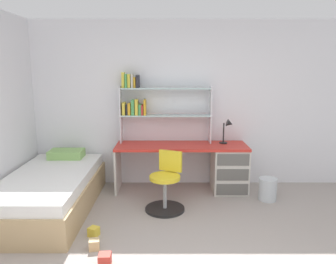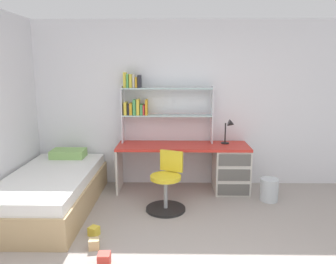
{
  "view_description": "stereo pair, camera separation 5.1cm",
  "coord_description": "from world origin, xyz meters",
  "px_view_note": "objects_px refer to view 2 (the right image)",
  "views": [
    {
      "loc": [
        -0.26,
        -2.29,
        1.84
      ],
      "look_at": [
        -0.28,
        1.79,
        1.04
      ],
      "focal_mm": 34.96,
      "sensor_mm": 36.0,
      "label": 1
    },
    {
      "loc": [
        -0.21,
        -2.29,
        1.84
      ],
      "look_at": [
        -0.28,
        1.79,
        1.04
      ],
      "focal_mm": 34.96,
      "sensor_mm": 36.0,
      "label": 2
    }
  ],
  "objects_px": {
    "desk": "(217,165)",
    "bookshelf_hutch": "(153,103)",
    "toy_block_yellow_1": "(94,231)",
    "toy_block_red_0": "(104,259)",
    "waste_bin": "(269,190)",
    "toy_block_natural_3": "(94,244)",
    "swivel_chair": "(167,188)",
    "desk_lamp": "(230,128)",
    "bed_platform": "(51,191)"
  },
  "relations": [
    {
      "from": "waste_bin",
      "to": "toy_block_natural_3",
      "type": "distance_m",
      "value": 2.53
    },
    {
      "from": "toy_block_yellow_1",
      "to": "desk",
      "type": "bearing_deg",
      "value": 42.32
    },
    {
      "from": "toy_block_red_0",
      "to": "toy_block_yellow_1",
      "type": "xyz_separation_m",
      "value": [
        -0.23,
        0.55,
        -0.01
      ]
    },
    {
      "from": "toy_block_yellow_1",
      "to": "toy_block_natural_3",
      "type": "height_order",
      "value": "toy_block_natural_3"
    },
    {
      "from": "desk",
      "to": "bookshelf_hutch",
      "type": "distance_m",
      "value": 1.36
    },
    {
      "from": "bookshelf_hutch",
      "to": "toy_block_natural_3",
      "type": "xyz_separation_m",
      "value": [
        -0.5,
        -1.87,
        -1.27
      ]
    },
    {
      "from": "bookshelf_hutch",
      "to": "toy_block_red_0",
      "type": "relative_size",
      "value": 11.96
    },
    {
      "from": "toy_block_red_0",
      "to": "swivel_chair",
      "type": "bearing_deg",
      "value": 65.75
    },
    {
      "from": "swivel_chair",
      "to": "toy_block_yellow_1",
      "type": "distance_m",
      "value": 1.1
    },
    {
      "from": "swivel_chair",
      "to": "toy_block_red_0",
      "type": "distance_m",
      "value": 1.41
    },
    {
      "from": "desk",
      "to": "waste_bin",
      "type": "distance_m",
      "value": 0.83
    },
    {
      "from": "toy_block_red_0",
      "to": "toy_block_yellow_1",
      "type": "relative_size",
      "value": 1.14
    },
    {
      "from": "swivel_chair",
      "to": "toy_block_natural_3",
      "type": "distance_m",
      "value": 1.25
    },
    {
      "from": "bookshelf_hutch",
      "to": "desk_lamp",
      "type": "distance_m",
      "value": 1.22
    },
    {
      "from": "bookshelf_hutch",
      "to": "waste_bin",
      "type": "height_order",
      "value": "bookshelf_hutch"
    },
    {
      "from": "desk",
      "to": "bookshelf_hutch",
      "type": "bearing_deg",
      "value": 169.62
    },
    {
      "from": "desk",
      "to": "waste_bin",
      "type": "height_order",
      "value": "desk"
    },
    {
      "from": "toy_block_natural_3",
      "to": "toy_block_red_0",
      "type": "bearing_deg",
      "value": -59.87
    },
    {
      "from": "desk_lamp",
      "to": "toy_block_natural_3",
      "type": "xyz_separation_m",
      "value": [
        -1.67,
        -1.75,
        -0.91
      ]
    },
    {
      "from": "desk_lamp",
      "to": "swivel_chair",
      "type": "bearing_deg",
      "value": -140.59
    },
    {
      "from": "bed_platform",
      "to": "waste_bin",
      "type": "height_order",
      "value": "bed_platform"
    },
    {
      "from": "desk_lamp",
      "to": "toy_block_red_0",
      "type": "distance_m",
      "value": 2.69
    },
    {
      "from": "waste_bin",
      "to": "desk_lamp",
      "type": "bearing_deg",
      "value": 137.69
    },
    {
      "from": "desk",
      "to": "waste_bin",
      "type": "xyz_separation_m",
      "value": [
        0.69,
        -0.39,
        -0.24
      ]
    },
    {
      "from": "bed_platform",
      "to": "toy_block_red_0",
      "type": "xyz_separation_m",
      "value": [
        0.95,
        -1.25,
        -0.19
      ]
    },
    {
      "from": "swivel_chair",
      "to": "toy_block_natural_3",
      "type": "relative_size",
      "value": 7.21
    },
    {
      "from": "desk",
      "to": "toy_block_natural_3",
      "type": "relative_size",
      "value": 18.54
    },
    {
      "from": "bed_platform",
      "to": "waste_bin",
      "type": "bearing_deg",
      "value": 6.26
    },
    {
      "from": "toy_block_red_0",
      "to": "bed_platform",
      "type": "bearing_deg",
      "value": 127.24
    },
    {
      "from": "desk",
      "to": "desk_lamp",
      "type": "bearing_deg",
      "value": 19.61
    },
    {
      "from": "toy_block_natural_3",
      "to": "desk",
      "type": "bearing_deg",
      "value": 48.65
    },
    {
      "from": "toy_block_red_0",
      "to": "toy_block_natural_3",
      "type": "relative_size",
      "value": 1.1
    },
    {
      "from": "bookshelf_hutch",
      "to": "toy_block_red_0",
      "type": "distance_m",
      "value": 2.52
    },
    {
      "from": "toy_block_red_0",
      "to": "toy_block_yellow_1",
      "type": "bearing_deg",
      "value": 112.56
    },
    {
      "from": "waste_bin",
      "to": "toy_block_natural_3",
      "type": "relative_size",
      "value": 3.0
    },
    {
      "from": "bookshelf_hutch",
      "to": "bed_platform",
      "type": "bearing_deg",
      "value": -145.14
    },
    {
      "from": "toy_block_yellow_1",
      "to": "toy_block_red_0",
      "type": "bearing_deg",
      "value": -67.44
    },
    {
      "from": "bookshelf_hutch",
      "to": "swivel_chair",
      "type": "distance_m",
      "value": 1.37
    },
    {
      "from": "desk",
      "to": "desk_lamp",
      "type": "height_order",
      "value": "desk_lamp"
    },
    {
      "from": "bed_platform",
      "to": "toy_block_red_0",
      "type": "distance_m",
      "value": 1.58
    },
    {
      "from": "desk_lamp",
      "to": "swivel_chair",
      "type": "distance_m",
      "value": 1.38
    },
    {
      "from": "desk",
      "to": "toy_block_yellow_1",
      "type": "relative_size",
      "value": 19.23
    },
    {
      "from": "bed_platform",
      "to": "toy_block_yellow_1",
      "type": "height_order",
      "value": "bed_platform"
    },
    {
      "from": "toy_block_natural_3",
      "to": "bookshelf_hutch",
      "type": "bearing_deg",
      "value": 74.93
    },
    {
      "from": "toy_block_natural_3",
      "to": "bed_platform",
      "type": "bearing_deg",
      "value": 129.08
    },
    {
      "from": "swivel_chair",
      "to": "waste_bin",
      "type": "xyz_separation_m",
      "value": [
        1.44,
        0.31,
        -0.14
      ]
    },
    {
      "from": "bed_platform",
      "to": "toy_block_yellow_1",
      "type": "bearing_deg",
      "value": -44.0
    },
    {
      "from": "desk_lamp",
      "to": "swivel_chair",
      "type": "height_order",
      "value": "desk_lamp"
    },
    {
      "from": "bed_platform",
      "to": "waste_bin",
      "type": "relative_size",
      "value": 6.5
    },
    {
      "from": "toy_block_red_0",
      "to": "desk_lamp",
      "type": "bearing_deg",
      "value": 53.5
    }
  ]
}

